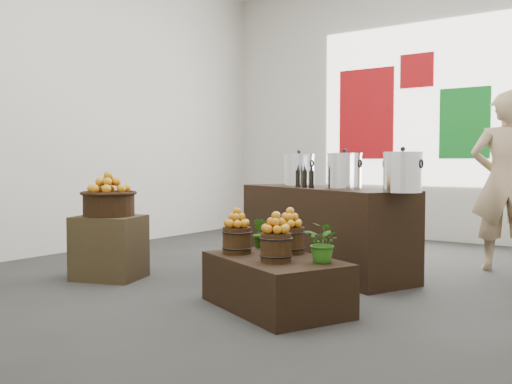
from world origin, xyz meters
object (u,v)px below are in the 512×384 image
Objects in this scene: shopper at (505,181)px; counter at (323,229)px; display_table at (275,283)px; stock_pot_right at (403,173)px; wicker_basket at (109,205)px; stock_pot_center at (345,172)px; stock_pot_left at (299,171)px; crate at (109,247)px.

counter is at bearing 15.98° from shopper.
shopper reaches higher than display_table.
stock_pot_right is 1.67m from shopper.
wicker_basket is at bearing -156.14° from display_table.
shopper is at bearing 40.96° from wicker_basket.
stock_pot_center is at bearing 25.67° from shopper.
shopper is at bearing 45.65° from stock_pot_center.
wicker_basket reaches higher than display_table.
wicker_basket is at bearing -156.91° from stock_pot_right.
wicker_basket is 2.20m from counter.
stock_pot_left is 1.00× the size of stock_pot_center.
wicker_basket is 2.04m from display_table.
counter is at bearing -23.91° from stock_pot_left.
stock_pot_center reaches higher than display_table.
stock_pot_left is 0.18× the size of shopper.
wicker_basket is at bearing 20.98° from shopper.
stock_pot_right reaches higher than wicker_basket.
shopper is at bearing 25.81° from stock_pot_left.
counter is at bearing 156.09° from stock_pot_center.
shopper is (1.96, 0.95, -0.11)m from stock_pot_left.
stock_pot_center is 0.18× the size of shopper.
stock_pot_left is at bearing 56.88° from crate.
stock_pot_right is at bearing -23.91° from stock_pot_center.
shopper reaches higher than stock_pot_left.
stock_pot_right is at bearing 0.00° from counter.
stock_pot_left is at bearing 156.09° from stock_pot_right.
stock_pot_center is (1.85, 1.41, 0.32)m from wicker_basket.
shopper is (3.09, 2.68, 0.64)m from crate.
shopper is (1.55, 1.13, 0.50)m from counter.
shopper is (3.09, 2.68, 0.21)m from wicker_basket.
stock_pot_left reaches higher than crate.
counter is 6.47× the size of stock_pot_center.
crate is 1.25× the size of wicker_basket.
stock_pot_left reaches higher than display_table.
display_table is at bearing -85.12° from stock_pot_center.
display_table is 3.49× the size of stock_pot_center.
wicker_basket is at bearing -123.12° from stock_pot_left.
stock_pot_center reaches higher than wicker_basket.
stock_pot_center is (1.85, 1.41, 0.74)m from crate.
counter reaches higher than display_table.
crate is at bearing 0.00° from wicker_basket.
counter is (-0.44, 1.58, 0.24)m from display_table.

